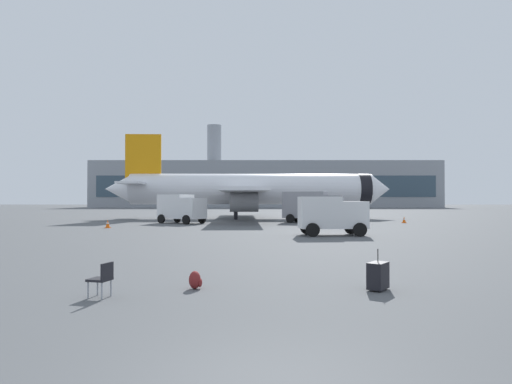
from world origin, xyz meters
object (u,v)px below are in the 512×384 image
(safety_cone_mid, at_px, (109,224))
(traveller_backpack, at_px, (197,280))
(rolling_suitcase, at_px, (379,276))
(cargo_van, at_px, (333,214))
(safety_cone_near, at_px, (405,220))
(airplane_at_gate, at_px, (251,189))
(service_truck, at_px, (182,207))
(fuel_truck, at_px, (314,206))
(gate_chair, at_px, (104,277))

(safety_cone_mid, height_order, traveller_backpack, safety_cone_mid)
(safety_cone_mid, relative_size, rolling_suitcase, 0.63)
(cargo_van, xyz_separation_m, safety_cone_mid, (-17.55, 7.93, -1.11))
(safety_cone_near, bearing_deg, rolling_suitcase, -109.32)
(airplane_at_gate, xyz_separation_m, rolling_suitcase, (4.00, -44.12, -3.27))
(cargo_van, distance_m, safety_cone_mid, 19.29)
(service_truck, height_order, fuel_truck, fuel_truck)
(airplane_at_gate, distance_m, traveller_backpack, 44.07)
(cargo_van, bearing_deg, rolling_suitcase, -95.69)
(safety_cone_near, height_order, rolling_suitcase, rolling_suitcase)
(fuel_truck, relative_size, cargo_van, 1.43)
(cargo_van, bearing_deg, fuel_truck, 87.27)
(service_truck, xyz_separation_m, safety_cone_mid, (-4.99, -7.23, -1.26))
(rolling_suitcase, xyz_separation_m, traveller_backpack, (-4.89, 0.19, -0.16))
(traveller_backpack, height_order, gate_chair, gate_chair)
(safety_cone_mid, distance_m, traveller_backpack, 27.93)
(gate_chair, bearing_deg, airplane_at_gate, 86.14)
(safety_cone_near, distance_m, gate_chair, 39.65)
(cargo_van, bearing_deg, traveller_backpack, -110.57)
(service_truck, distance_m, fuel_truck, 13.41)
(airplane_at_gate, xyz_separation_m, cargo_van, (5.79, -26.13, -2.21))
(airplane_at_gate, relative_size, safety_cone_mid, 51.12)
(service_truck, relative_size, cargo_van, 1.15)
(cargo_van, relative_size, rolling_suitcase, 4.11)
(fuel_truck, bearing_deg, safety_cone_near, -2.70)
(service_truck, relative_size, gate_chair, 6.06)
(service_truck, xyz_separation_m, gate_chair, (3.74, -34.04, -1.11))
(safety_cone_mid, bearing_deg, gate_chair, -71.97)
(service_truck, bearing_deg, rolling_suitcase, -72.00)
(fuel_truck, xyz_separation_m, safety_cone_near, (9.33, -0.44, -1.45))
(traveller_backpack, bearing_deg, gate_chair, -153.31)
(airplane_at_gate, distance_m, safety_cone_mid, 21.93)
(service_truck, height_order, gate_chair, service_truck)
(safety_cone_near, bearing_deg, fuel_truck, 177.30)
(safety_cone_mid, distance_m, rolling_suitcase, 30.34)
(cargo_van, bearing_deg, airplane_at_gate, 102.49)
(cargo_van, xyz_separation_m, traveller_backpack, (-6.68, -17.80, -1.22))
(service_truck, xyz_separation_m, traveller_backpack, (5.89, -32.96, -1.37))
(safety_cone_near, distance_m, traveller_backpack, 37.70)
(fuel_truck, bearing_deg, gate_chair, -105.24)
(rolling_suitcase, distance_m, traveller_backpack, 4.89)
(airplane_at_gate, xyz_separation_m, safety_cone_mid, (-11.76, -18.20, -3.31))
(service_truck, bearing_deg, traveller_backpack, -79.87)
(safety_cone_near, xyz_separation_m, gate_chair, (-18.94, -34.84, 0.17))
(traveller_backpack, distance_m, gate_chair, 2.42)
(airplane_at_gate, bearing_deg, rolling_suitcase, -84.82)
(airplane_at_gate, distance_m, cargo_van, 26.86)
(fuel_truck, height_order, safety_cone_near, fuel_truck)
(safety_cone_mid, bearing_deg, traveller_backpack, -67.09)
(airplane_at_gate, relative_size, gate_chair, 41.50)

